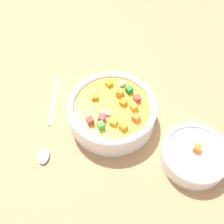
# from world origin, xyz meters

# --- Properties ---
(ground_plane) EXTENTS (1.40, 1.40, 0.02)m
(ground_plane) POSITION_xyz_m (0.00, 0.00, -0.01)
(ground_plane) COLOR #9E754F
(soup_bowl_main) EXTENTS (0.19, 0.19, 0.07)m
(soup_bowl_main) POSITION_xyz_m (-0.00, 0.00, 0.03)
(soup_bowl_main) COLOR white
(soup_bowl_main) RESTS_ON ground_plane
(spoon) EXTENTS (0.22, 0.13, 0.01)m
(spoon) POSITION_xyz_m (0.09, -0.11, 0.00)
(spoon) COLOR silver
(spoon) RESTS_ON ground_plane
(side_bowl_small) EXTENTS (0.14, 0.14, 0.05)m
(side_bowl_small) POSITION_xyz_m (0.01, 0.19, 0.02)
(side_bowl_small) COLOR white
(side_bowl_small) RESTS_ON ground_plane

